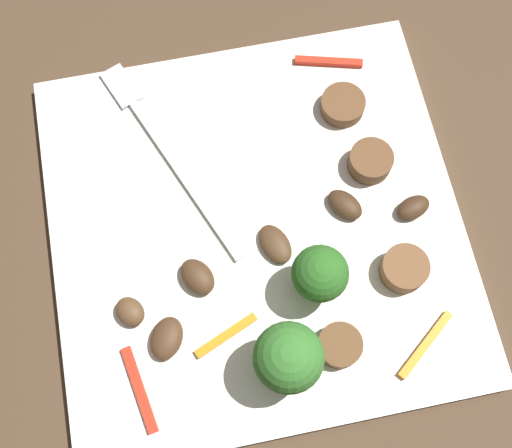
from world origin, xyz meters
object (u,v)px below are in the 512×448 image
at_px(sausage_slice_3, 370,161).
at_px(mushroom_2, 198,277).
at_px(sausage_slice_1, 343,105).
at_px(mushroom_1, 130,312).
at_px(pepper_strip_3, 140,390).
at_px(mushroom_0, 167,338).
at_px(plate, 256,227).
at_px(pepper_strip_2, 425,345).
at_px(mushroom_4, 413,208).
at_px(pepper_strip_0, 329,62).
at_px(fork, 161,145).
at_px(sausage_slice_0, 404,269).
at_px(pepper_strip_1, 226,335).
at_px(broccoli_floret_1, 282,359).
at_px(mushroom_3, 275,244).
at_px(broccoli_floret_0, 320,274).
at_px(sausage_slice_2, 340,345).
at_px(mushroom_5, 346,208).

xyz_separation_m(sausage_slice_3, mushroom_2, (-0.06, 0.14, -0.00)).
bearing_deg(sausage_slice_1, mushroom_1, 124.80).
bearing_deg(mushroom_1, mushroom_2, -73.22).
height_order(mushroom_1, pepper_strip_3, mushroom_1).
bearing_deg(mushroom_0, sausage_slice_3, -59.57).
xyz_separation_m(plate, sausage_slice_1, (0.08, -0.08, 0.01)).
bearing_deg(pepper_strip_2, mushroom_4, -10.53).
relative_size(pepper_strip_0, pepper_strip_3, 0.90).
bearing_deg(mushroom_1, fork, -18.09).
relative_size(mushroom_1, mushroom_2, 0.78).
xyz_separation_m(mushroom_4, pepper_strip_2, (-0.09, 0.02, -0.00)).
xyz_separation_m(sausage_slice_0, mushroom_4, (0.04, -0.02, -0.00)).
height_order(pepper_strip_0, pepper_strip_1, same).
distance_m(mushroom_0, pepper_strip_3, 0.04).
bearing_deg(mushroom_2, mushroom_1, 106.78).
bearing_deg(mushroom_0, pepper_strip_2, -102.66).
height_order(plate, broccoli_floret_1, broccoli_floret_1).
relative_size(mushroom_2, mushroom_3, 0.92).
height_order(broccoli_floret_0, pepper_strip_3, broccoli_floret_0).
bearing_deg(sausage_slice_3, mushroom_3, 120.19).
height_order(broccoli_floret_0, mushroom_2, broccoli_floret_0).
bearing_deg(mushroom_4, pepper_strip_2, 169.47).
height_order(plate, sausage_slice_3, sausage_slice_3).
relative_size(mushroom_4, pepper_strip_3, 0.43).
bearing_deg(mushroom_0, mushroom_2, -36.27).
bearing_deg(sausage_slice_1, pepper_strip_0, 1.11).
xyz_separation_m(sausage_slice_1, sausage_slice_2, (-0.17, 0.04, 0.00)).
xyz_separation_m(sausage_slice_1, sausage_slice_3, (-0.05, -0.01, 0.00)).
xyz_separation_m(broccoli_floret_0, pepper_strip_1, (-0.02, 0.07, -0.03)).
distance_m(sausage_slice_3, mushroom_2, 0.15).
distance_m(sausage_slice_1, mushroom_4, 0.09).
bearing_deg(mushroom_5, sausage_slice_3, -40.09).
distance_m(broccoli_floret_1, sausage_slice_0, 0.11).
bearing_deg(fork, mushroom_2, 162.83).
bearing_deg(sausage_slice_2, broccoli_floret_0, 7.18).
height_order(fork, pepper_strip_3, same).
height_order(sausage_slice_1, mushroom_4, sausage_slice_1).
distance_m(sausage_slice_0, pepper_strip_3, 0.19).
distance_m(sausage_slice_1, mushroom_0, 0.21).
xyz_separation_m(pepper_strip_1, pepper_strip_3, (-0.02, 0.06, 0.00)).
bearing_deg(broccoli_floret_1, mushroom_2, 31.83).
bearing_deg(mushroom_4, sausage_slice_0, 155.84).
bearing_deg(sausage_slice_2, mushroom_4, -41.50).
bearing_deg(pepper_strip_2, pepper_strip_0, 3.32).
distance_m(mushroom_3, pepper_strip_0, 0.15).
bearing_deg(broccoli_floret_0, mushroom_2, 75.53).
xyz_separation_m(plate, mushroom_4, (-0.01, -0.11, 0.01)).
xyz_separation_m(mushroom_1, pepper_strip_3, (-0.05, 0.00, -0.00)).
bearing_deg(sausage_slice_3, pepper_strip_2, -178.32).
bearing_deg(plate, mushroom_3, -151.80).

